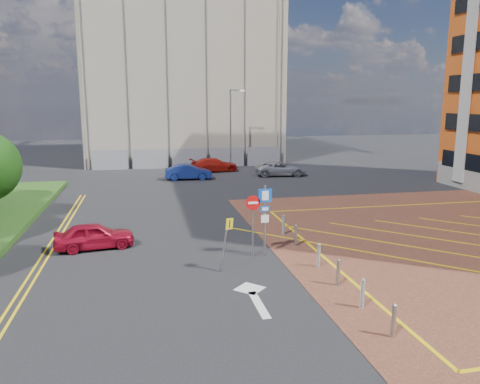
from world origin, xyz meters
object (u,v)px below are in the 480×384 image
object	(u,v)px
warning_sign	(226,238)
car_red_back	(214,165)
car_silver_back	(281,169)
lamp_back	(231,126)
car_blue_back	(188,172)
car_red_left	(94,236)
sign_cluster	(260,213)

from	to	relation	value
warning_sign	car_red_back	distance (m)	27.50
car_red_back	car_silver_back	distance (m)	6.81
car_silver_back	warning_sign	bearing A→B (deg)	164.57
lamp_back	car_blue_back	world-z (taller)	lamp_back
lamp_back	car_silver_back	world-z (taller)	lamp_back
warning_sign	car_blue_back	xyz separation A→B (m)	(0.70, 23.06, -0.75)
car_red_back	car_blue_back	bearing A→B (deg)	136.76
warning_sign	car_red_left	size ratio (longest dim) A/B	0.62
warning_sign	car_blue_back	size ratio (longest dim) A/B	0.55
warning_sign	car_blue_back	world-z (taller)	warning_sign
car_silver_back	sign_cluster	bearing A→B (deg)	167.31
lamp_back	warning_sign	xyz separation A→B (m)	(-5.62, -28.66, -2.93)
lamp_back	car_red_back	distance (m)	4.41
car_blue_back	car_silver_back	xyz separation A→B (m)	(8.60, 0.42, -0.02)
car_red_left	warning_sign	bearing A→B (deg)	-136.27
warning_sign	car_silver_back	distance (m)	25.26
car_silver_back	car_red_left	bearing A→B (deg)	148.53
sign_cluster	car_blue_back	bearing A→B (deg)	93.03
sign_cluster	car_silver_back	bearing A→B (deg)	71.11
sign_cluster	car_red_back	xyz separation A→B (m)	(1.80, 25.60, -1.28)
car_red_back	car_silver_back	bearing A→B (deg)	-131.91
car_blue_back	car_red_left	bearing A→B (deg)	164.56
lamp_back	car_red_back	bearing A→B (deg)	-144.57
car_blue_back	car_red_back	world-z (taller)	same
car_red_left	car_blue_back	world-z (taller)	car_blue_back
car_blue_back	car_red_back	xyz separation A→B (m)	(2.93, 4.19, -0.00)
warning_sign	car_red_left	bearing A→B (deg)	142.47
warning_sign	car_silver_back	world-z (taller)	warning_sign
car_blue_back	car_red_back	distance (m)	5.11
lamp_back	sign_cluster	size ratio (longest dim) A/B	2.50
car_red_back	sign_cluster	bearing A→B (deg)	167.72
car_red_left	car_red_back	xyz separation A→B (m)	(9.17, 23.00, 0.06)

